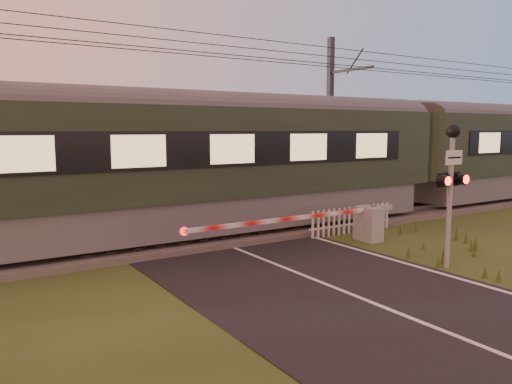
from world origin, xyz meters
TOP-DOWN VIEW (x-y plane):
  - ground at (0.00, 0.00)m, footprint 160.00×160.00m
  - road at (0.02, -0.23)m, footprint 6.00×140.00m
  - track_bed at (0.00, 6.50)m, footprint 140.00×3.40m
  - overhead_wires at (0.00, 6.50)m, footprint 120.00×0.62m
  - train at (8.68, 6.50)m, footprint 44.17×3.05m
  - boom_gate at (3.51, 3.55)m, footprint 7.00×0.79m
  - crossing_signal at (3.34, 0.39)m, footprint 0.87×0.36m
  - picket_fence at (4.20, 4.60)m, footprint 3.39×0.07m
  - catenary_mast at (6.84, 8.72)m, footprint 0.22×2.46m

SIDE VIEW (x-z plane):
  - ground at x=0.00m, z-range 0.00..0.00m
  - road at x=0.02m, z-range 0.00..0.03m
  - track_bed at x=0.00m, z-range -0.13..0.26m
  - picket_fence at x=4.20m, z-range 0.00..0.87m
  - boom_gate at x=3.51m, z-range 0.06..1.10m
  - train at x=8.68m, z-range 0.28..4.40m
  - crossing_signal at x=3.34m, z-range 0.64..4.08m
  - catenary_mast at x=6.84m, z-range 0.14..7.12m
  - overhead_wires at x=0.00m, z-range 5.41..6.04m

